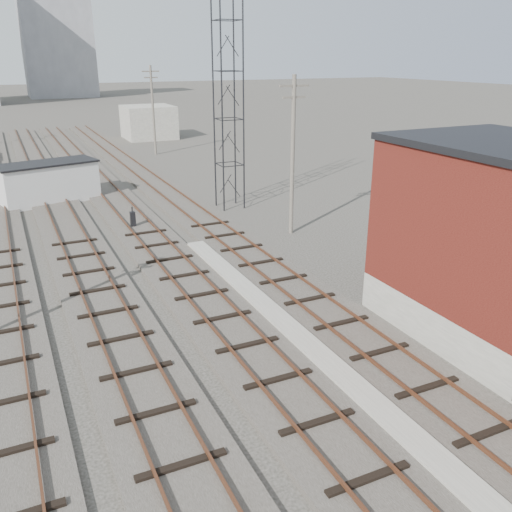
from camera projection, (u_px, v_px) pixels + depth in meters
ground at (90, 156)px, 56.85m from camera, size 320.00×320.00×0.00m
track_right at (172, 197)px, 40.00m from camera, size 3.20×90.00×0.39m
track_mid_right at (117, 203)px, 38.41m from camera, size 3.20×90.00×0.39m
track_mid_left at (58, 209)px, 36.81m from camera, size 3.20×90.00×0.39m
platform_curb at (334, 370)px, 18.00m from camera, size 0.90×28.00×0.26m
lattice_tower at (228, 95)px, 35.23m from camera, size 1.60×1.60×15.00m
utility_pole_right_a at (293, 152)px, 30.63m from camera, size 1.80×0.24×9.00m
utility_pole_right_b at (153, 108)px, 56.07m from camera, size 1.80×0.24×9.00m
apartment_right at (57, 41)px, 131.81m from camera, size 16.00×12.00×26.00m
shed_right at (149, 122)px, 68.22m from camera, size 6.00×6.00×4.00m
switch_stand at (133, 219)px, 32.81m from camera, size 0.30×0.30×1.29m
site_trailer at (48, 182)px, 38.65m from camera, size 7.31×4.51×2.86m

